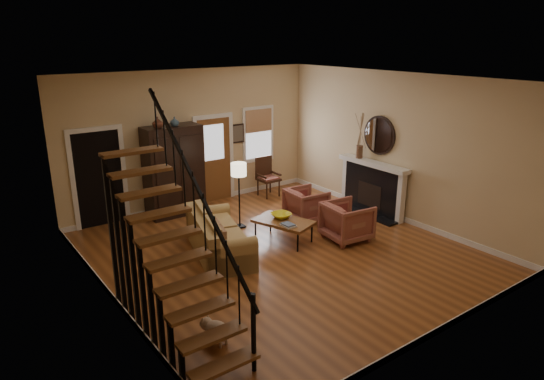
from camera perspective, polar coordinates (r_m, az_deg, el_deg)
room at (r=10.20m, az=-6.87°, el=3.27°), size 7.00×7.33×3.30m
staircase at (r=6.56m, az=-11.68°, el=-4.46°), size 0.94×2.80×3.20m
fireplace at (r=11.62m, az=11.86°, el=0.88°), size 0.33×1.95×2.30m
armoire at (r=11.40m, az=-11.49°, el=2.21°), size 1.30×0.60×2.10m
vase_a at (r=10.92m, az=-13.32°, el=7.74°), size 0.24×0.24×0.25m
vase_b at (r=11.08m, az=-11.40°, el=7.90°), size 0.20×0.20×0.21m
sofa at (r=9.37m, az=-6.21°, el=-5.31°), size 1.42×2.22×0.77m
coffee_table at (r=9.93m, az=1.36°, el=-4.81°), size 1.04×1.34×0.45m
bowl at (r=9.97m, az=1.08°, el=-3.02°), size 0.40×0.40×0.10m
books at (r=9.55m, az=1.90°, el=-4.12°), size 0.22×0.29×0.05m
armchair_left at (r=10.06m, az=8.82°, el=-3.66°), size 0.97×0.94×0.79m
armchair_right at (r=11.00m, az=4.05°, el=-1.73°), size 0.88×0.86×0.74m
floor_lamp at (r=10.48m, az=-3.88°, el=-0.67°), size 0.36×0.36×1.46m
side_chair at (r=12.61m, az=-0.41°, el=1.52°), size 0.54×0.54×1.02m
dog at (r=6.93m, az=-6.43°, el=-16.30°), size 0.39×0.52×0.33m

